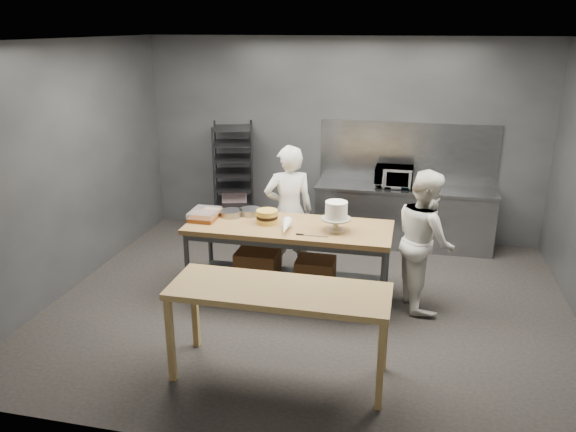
{
  "coord_description": "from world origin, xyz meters",
  "views": [
    {
      "loc": [
        1.07,
        -5.87,
        3.15
      ],
      "look_at": [
        -0.29,
        0.12,
        1.05
      ],
      "focal_mm": 35.0,
      "sensor_mm": 36.0,
      "label": 1
    }
  ],
  "objects_px": {
    "speed_rack": "(234,181)",
    "chef_behind": "(289,211)",
    "work_table": "(286,252)",
    "chef_right": "(425,240)",
    "layer_cake": "(267,217)",
    "microwave": "(394,177)",
    "near_counter": "(279,297)",
    "frosted_cake_stand": "(336,213)"
  },
  "relations": [
    {
      "from": "layer_cake",
      "to": "microwave",
      "type": "bearing_deg",
      "value": 55.28
    },
    {
      "from": "work_table",
      "to": "chef_behind",
      "type": "distance_m",
      "value": 0.73
    },
    {
      "from": "frosted_cake_stand",
      "to": "work_table",
      "type": "bearing_deg",
      "value": 173.16
    },
    {
      "from": "near_counter",
      "to": "layer_cake",
      "type": "height_order",
      "value": "layer_cake"
    },
    {
      "from": "near_counter",
      "to": "chef_behind",
      "type": "xyz_separation_m",
      "value": [
        -0.42,
        2.26,
        0.05
      ]
    },
    {
      "from": "chef_behind",
      "to": "frosted_cake_stand",
      "type": "bearing_deg",
      "value": 113.04
    },
    {
      "from": "microwave",
      "to": "near_counter",
      "type": "bearing_deg",
      "value": -103.15
    },
    {
      "from": "speed_rack",
      "to": "chef_behind",
      "type": "height_order",
      "value": "speed_rack"
    },
    {
      "from": "work_table",
      "to": "speed_rack",
      "type": "relative_size",
      "value": 1.37
    },
    {
      "from": "frosted_cake_stand",
      "to": "layer_cake",
      "type": "relative_size",
      "value": 1.38
    },
    {
      "from": "near_counter",
      "to": "frosted_cake_stand",
      "type": "distance_m",
      "value": 1.59
    },
    {
      "from": "speed_rack",
      "to": "chef_behind",
      "type": "xyz_separation_m",
      "value": [
        1.16,
        -1.28,
        0.01
      ]
    },
    {
      "from": "near_counter",
      "to": "speed_rack",
      "type": "relative_size",
      "value": 1.14
    },
    {
      "from": "work_table",
      "to": "layer_cake",
      "type": "xyz_separation_m",
      "value": [
        -0.23,
        0.02,
        0.43
      ]
    },
    {
      "from": "chef_right",
      "to": "frosted_cake_stand",
      "type": "distance_m",
      "value": 1.07
    },
    {
      "from": "work_table",
      "to": "layer_cake",
      "type": "relative_size",
      "value": 9.48
    },
    {
      "from": "near_counter",
      "to": "microwave",
      "type": "relative_size",
      "value": 3.69
    },
    {
      "from": "chef_behind",
      "to": "chef_right",
      "type": "height_order",
      "value": "chef_behind"
    },
    {
      "from": "work_table",
      "to": "near_counter",
      "type": "xyz_separation_m",
      "value": [
        0.3,
        -1.6,
        0.24
      ]
    },
    {
      "from": "chef_right",
      "to": "microwave",
      "type": "bearing_deg",
      "value": -4.18
    },
    {
      "from": "speed_rack",
      "to": "chef_right",
      "type": "distance_m",
      "value": 3.38
    },
    {
      "from": "microwave",
      "to": "speed_rack",
      "type": "bearing_deg",
      "value": -178.11
    },
    {
      "from": "near_counter",
      "to": "frosted_cake_stand",
      "type": "height_order",
      "value": "frosted_cake_stand"
    },
    {
      "from": "work_table",
      "to": "frosted_cake_stand",
      "type": "relative_size",
      "value": 6.87
    },
    {
      "from": "chef_behind",
      "to": "microwave",
      "type": "distance_m",
      "value": 1.87
    },
    {
      "from": "chef_behind",
      "to": "layer_cake",
      "type": "height_order",
      "value": "chef_behind"
    },
    {
      "from": "work_table",
      "to": "layer_cake",
      "type": "bearing_deg",
      "value": 175.52
    },
    {
      "from": "speed_rack",
      "to": "near_counter",
      "type": "bearing_deg",
      "value": -66.02
    },
    {
      "from": "chef_right",
      "to": "speed_rack",
      "type": "bearing_deg",
      "value": 40.39
    },
    {
      "from": "work_table",
      "to": "layer_cake",
      "type": "height_order",
      "value": "layer_cake"
    },
    {
      "from": "microwave",
      "to": "chef_behind",
      "type": "bearing_deg",
      "value": -132.89
    },
    {
      "from": "chef_right",
      "to": "near_counter",
      "type": "bearing_deg",
      "value": 125.89
    },
    {
      "from": "speed_rack",
      "to": "frosted_cake_stand",
      "type": "xyz_separation_m",
      "value": [
        1.87,
        -2.01,
        0.29
      ]
    },
    {
      "from": "near_counter",
      "to": "speed_rack",
      "type": "height_order",
      "value": "speed_rack"
    },
    {
      "from": "speed_rack",
      "to": "layer_cake",
      "type": "relative_size",
      "value": 6.91
    },
    {
      "from": "chef_behind",
      "to": "chef_right",
      "type": "relative_size",
      "value": 1.06
    },
    {
      "from": "near_counter",
      "to": "work_table",
      "type": "bearing_deg",
      "value": 100.71
    },
    {
      "from": "chef_behind",
      "to": "frosted_cake_stand",
      "type": "distance_m",
      "value": 1.05
    },
    {
      "from": "near_counter",
      "to": "chef_right",
      "type": "xyz_separation_m",
      "value": [
        1.29,
        1.75,
        0.0
      ]
    },
    {
      "from": "microwave",
      "to": "layer_cake",
      "type": "xyz_separation_m",
      "value": [
        -1.38,
        -2.0,
        -0.05
      ]
    },
    {
      "from": "work_table",
      "to": "near_counter",
      "type": "height_order",
      "value": "work_table"
    },
    {
      "from": "work_table",
      "to": "near_counter",
      "type": "relative_size",
      "value": 1.2
    }
  ]
}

